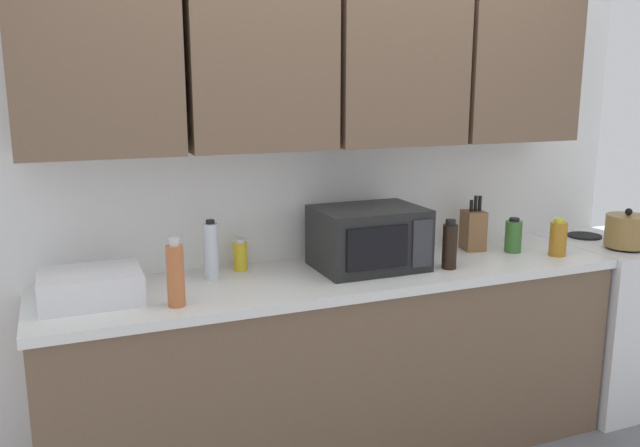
% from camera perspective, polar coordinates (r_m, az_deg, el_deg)
% --- Properties ---
extents(wall_back_with_cabinets, '(3.49, 0.38, 2.60)m').
position_cam_1_polar(wall_back_with_cabinets, '(3.04, 0.05, 9.27)').
color(wall_back_with_cabinets, white).
rests_on(wall_back_with_cabinets, ground_plane).
extents(counter_run, '(2.62, 0.63, 0.90)m').
position_cam_1_polar(counter_run, '(3.10, 1.71, -12.24)').
color(counter_run, brown).
rests_on(counter_run, ground_plane).
extents(stove_range, '(0.76, 0.64, 0.91)m').
position_cam_1_polar(stove_range, '(4.04, 24.65, -7.49)').
color(stove_range, silver).
rests_on(stove_range, ground_plane).
extents(kettle, '(0.21, 0.21, 0.20)m').
position_cam_1_polar(kettle, '(3.68, 25.14, -0.57)').
color(kettle, olive).
rests_on(kettle, stove_range).
extents(microwave, '(0.48, 0.37, 0.28)m').
position_cam_1_polar(microwave, '(2.99, 4.26, -1.26)').
color(microwave, black).
rests_on(microwave, counter_run).
extents(dish_rack, '(0.38, 0.30, 0.12)m').
position_cam_1_polar(dish_rack, '(2.69, -19.34, -5.20)').
color(dish_rack, silver).
rests_on(dish_rack, counter_run).
extents(knife_block, '(0.12, 0.14, 0.28)m').
position_cam_1_polar(knife_block, '(3.40, 13.18, -0.52)').
color(knife_block, brown).
rests_on(knife_block, counter_run).
extents(bottle_yellow_mustard, '(0.06, 0.06, 0.15)m').
position_cam_1_polar(bottle_yellow_mustard, '(2.98, -6.95, -2.76)').
color(bottle_yellow_mustard, gold).
rests_on(bottle_yellow_mustard, counter_run).
extents(bottle_amber_vinegar, '(0.08, 0.08, 0.19)m').
position_cam_1_polar(bottle_amber_vinegar, '(3.41, 20.01, -1.23)').
color(bottle_amber_vinegar, '#AD701E').
rests_on(bottle_amber_vinegar, counter_run).
extents(bottle_spice_jar, '(0.07, 0.07, 0.27)m').
position_cam_1_polar(bottle_spice_jar, '(2.53, -12.46, -4.37)').
color(bottle_spice_jar, '#BC6638').
rests_on(bottle_spice_jar, counter_run).
extents(bottle_clear_tall, '(0.06, 0.06, 0.26)m').
position_cam_1_polar(bottle_clear_tall, '(2.85, -9.45, -2.36)').
color(bottle_clear_tall, silver).
rests_on(bottle_clear_tall, counter_run).
extents(bottle_soy_dark, '(0.07, 0.07, 0.23)m').
position_cam_1_polar(bottle_soy_dark, '(3.03, 11.22, -1.88)').
color(bottle_soy_dark, black).
rests_on(bottle_soy_dark, counter_run).
extents(bottle_green_oil, '(0.08, 0.08, 0.17)m').
position_cam_1_polar(bottle_green_oil, '(3.41, 16.47, -1.05)').
color(bottle_green_oil, '#386B2D').
rests_on(bottle_green_oil, counter_run).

